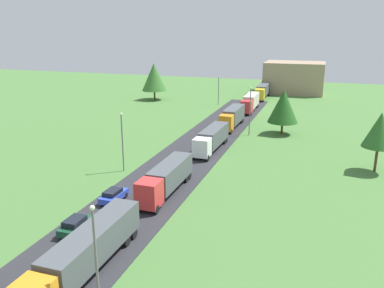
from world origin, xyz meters
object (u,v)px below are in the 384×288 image
object	(u,v)px
tree_oak	(154,77)
lamppost_lead	(96,257)
truck_sixth	(263,91)
tree_maple	(380,130)
truck_third	(212,138)
lamppost_fourth	(218,89)
truck_lead	(86,251)
car_second	(76,225)
lamppost_second	(122,139)
tree_birch	(283,106)
lamppost_third	(250,109)
truck_fourth	(232,117)
truck_fifth	(250,102)
truck_second	(166,178)
distant_building	(294,78)
car_third	(113,195)

from	to	relation	value
tree_oak	lamppost_lead	bearing A→B (deg)	-68.95
truck_sixth	tree_maple	xyz separation A→B (m)	(24.16, -54.49, 3.79)
truck_third	truck_sixth	bearing A→B (deg)	89.95
lamppost_fourth	truck_lead	bearing A→B (deg)	-83.27
truck_lead	car_second	bearing A→B (deg)	131.00
truck_third	lamppost_second	distance (m)	16.18
lamppost_fourth	tree_birch	distance (m)	30.76
truck_third	lamppost_fourth	size ratio (longest dim) A/B	1.66
lamppost_third	lamppost_second	bearing A→B (deg)	-117.91
truck_fourth	lamppost_third	distance (m)	7.12
truck_fifth	truck_sixth	xyz separation A→B (m)	(0.00, 18.66, -0.02)
truck_third	truck_sixth	size ratio (longest dim) A/B	0.90
truck_lead	tree_birch	xyz separation A→B (m)	(9.98, 50.17, 3.21)
truck_third	tree_birch	bearing A→B (deg)	55.94
lamppost_second	tree_birch	distance (m)	33.19
truck_lead	car_second	xyz separation A→B (m)	(-4.75, 5.46, -1.20)
truck_fifth	lamppost_third	bearing A→B (deg)	-79.89
truck_third	lamppost_second	xyz separation A→B (m)	(-8.98, -13.22, 2.54)
truck_third	truck_fourth	size ratio (longest dim) A/B	1.05
truck_third	truck_second	bearing A→B (deg)	-91.08
lamppost_third	truck_lead	bearing A→B (deg)	-95.27
tree_birch	distant_building	bearing A→B (deg)	92.52
car_second	distant_building	size ratio (longest dim) A/B	0.23
truck_fifth	car_second	xyz separation A→B (m)	(-5.14, -63.94, -1.31)
truck_second	truck_sixth	world-z (taller)	truck_sixth
truck_fifth	car_second	distance (m)	64.16
truck_lead	truck_fourth	xyz separation A→B (m)	(0.03, 52.14, 0.14)
truck_second	truck_fourth	size ratio (longest dim) A/B	1.04
truck_sixth	tree_maple	distance (m)	59.73
truck_lead	lamppost_third	distance (m)	47.50
truck_third	tree_oak	distance (m)	49.06
truck_fourth	lamppost_second	distance (m)	30.78
truck_lead	truck_second	size ratio (longest dim) A/B	1.20
truck_fifth	distant_building	bearing A→B (deg)	76.65
truck_second	lamppost_second	bearing A→B (deg)	147.40
lamppost_lead	tree_maple	bearing A→B (deg)	61.05
tree_oak	truck_lead	bearing A→B (deg)	-70.31
truck_lead	distant_building	size ratio (longest dim) A/B	0.85
truck_sixth	lamppost_third	world-z (taller)	lamppost_third
truck_sixth	truck_lead	bearing A→B (deg)	-90.26
truck_second	tree_maple	distance (m)	29.78
truck_second	truck_third	bearing A→B (deg)	88.92
truck_fifth	tree_maple	size ratio (longest dim) A/B	1.45
car_third	distant_building	xyz separation A→B (m)	(12.62, 87.42, 3.75)
truck_fourth	car_third	bearing A→B (deg)	-97.12
truck_second	lamppost_second	xyz separation A→B (m)	(-8.63, 5.52, 2.55)
truck_second	car_second	xyz separation A→B (m)	(-4.74, -11.72, -1.19)
truck_fourth	lamppost_lead	size ratio (longest dim) A/B	1.38
lamppost_third	lamppost_fourth	world-z (taller)	lamppost_third
truck_lead	lamppost_second	bearing A→B (deg)	110.81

